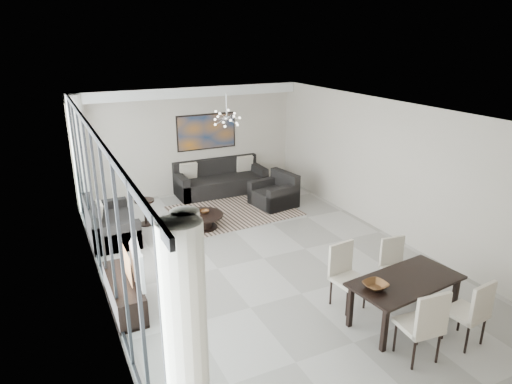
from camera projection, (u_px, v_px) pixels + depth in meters
room_shell at (285, 185)px, 8.68m from camera, size 6.00×9.00×2.90m
window_wall at (105, 212)px, 7.31m from camera, size 0.37×8.95×2.90m
soffit at (189, 92)px, 11.72m from camera, size 5.98×0.40×0.26m
painting at (207, 132)px, 12.43m from camera, size 1.68×0.04×0.98m
chandelier at (227, 118)px, 10.45m from camera, size 0.66×0.66×0.71m
rug at (234, 211)px, 11.37m from camera, size 3.03×2.41×0.01m
coffee_table at (203, 220)px, 10.32m from camera, size 0.95×0.95×0.33m
bowl_coffee at (205, 212)px, 10.32m from camera, size 0.24×0.24×0.07m
sofa_main at (220, 182)px, 12.63m from camera, size 2.46×1.00×0.89m
loveseat at (109, 226)px, 9.77m from camera, size 0.94×1.67×0.84m
armchair at (275, 195)px, 11.67m from camera, size 1.10×1.14×0.84m
side_table at (145, 208)px, 10.42m from camera, size 0.44×0.44×0.61m
tv_console at (124, 293)px, 7.32m from camera, size 0.43×1.54×0.48m
television at (132, 261)px, 7.18m from camera, size 0.25×1.07×0.61m
dining_table at (405, 285)px, 6.80m from camera, size 1.81×1.05×0.72m
dining_chair_sw at (425, 322)px, 5.93m from camera, size 0.55×0.55×1.09m
dining_chair_se at (474, 309)px, 6.27m from camera, size 0.52×0.52×1.03m
dining_chair_nw at (345, 270)px, 7.28m from camera, size 0.53×0.53×1.05m
dining_chair_ne at (395, 262)px, 7.66m from camera, size 0.49×0.49×0.96m
bowl_dining at (375, 286)px, 6.54m from camera, size 0.37×0.37×0.08m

